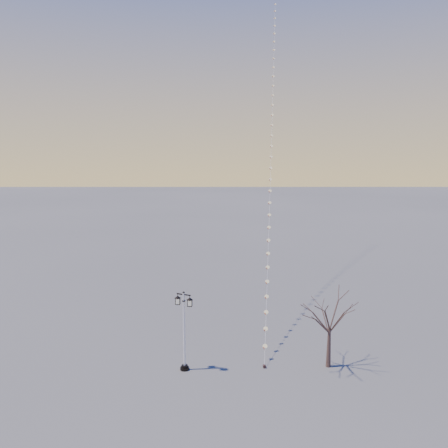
{
  "coord_description": "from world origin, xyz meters",
  "views": [
    {
      "loc": [
        -1.09,
        -24.31,
        12.47
      ],
      "look_at": [
        -1.06,
        6.64,
        7.76
      ],
      "focal_mm": 37.38,
      "sensor_mm": 36.0,
      "label": 1
    }
  ],
  "objects": [
    {
      "name": "street_lamp",
      "position": [
        -3.36,
        1.22,
        2.61
      ],
      "size": [
        1.12,
        0.74,
        4.71
      ],
      "rotation": [
        0.0,
        0.0,
        -0.43
      ],
      "color": "black",
      "rests_on": "ground"
    },
    {
      "name": "bare_tree",
      "position": [
        5.09,
        1.62,
        3.1
      ],
      "size": [
        2.7,
        2.7,
        4.47
      ],
      "rotation": [
        0.0,
        0.0,
        0.06
      ],
      "color": "#45312A",
      "rests_on": "ground"
    },
    {
      "name": "ground",
      "position": [
        0.0,
        0.0,
        0.0
      ],
      "size": [
        300.0,
        300.0,
        0.0
      ],
      "primitive_type": "plane",
      "color": "#565757",
      "rests_on": "ground"
    },
    {
      "name": "kite_train",
      "position": [
        3.36,
        19.52,
        15.58
      ],
      "size": [
        4.69,
        36.74,
        31.39
      ],
      "rotation": [
        0.0,
        0.0,
        -0.31
      ],
      "color": "black",
      "rests_on": "ground"
    }
  ]
}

